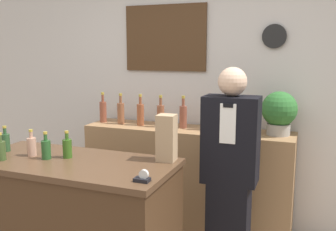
{
  "coord_description": "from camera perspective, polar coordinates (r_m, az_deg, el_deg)",
  "views": [
    {
      "loc": [
        1.14,
        -1.53,
        1.71
      ],
      "look_at": [
        0.12,
        1.13,
        1.22
      ],
      "focal_mm": 40.0,
      "sensor_mm": 36.0,
      "label": 1
    }
  ],
  "objects": [
    {
      "name": "back_wall",
      "position": [
        3.72,
        3.11,
        4.33
      ],
      "size": [
        5.2,
        0.09,
        2.7
      ],
      "color": "silver",
      "rests_on": "ground_plane"
    },
    {
      "name": "back_shelf",
      "position": [
        3.63,
        2.79,
        -9.75
      ],
      "size": [
        1.95,
        0.44,
        1.0
      ],
      "color": "#9E754C",
      "rests_on": "ground_plane"
    },
    {
      "name": "display_counter",
      "position": [
        2.85,
        -14.21,
        -16.04
      ],
      "size": [
        1.45,
        0.67,
        0.97
      ],
      "color": "#422B19",
      "rests_on": "ground_plane"
    },
    {
      "name": "shopkeeper",
      "position": [
        2.87,
        9.4,
        -8.87
      ],
      "size": [
        0.4,
        0.25,
        1.6
      ],
      "color": "black",
      "rests_on": "ground_plane"
    },
    {
      "name": "potted_plant",
      "position": [
        3.33,
        16.59,
        0.6
      ],
      "size": [
        0.3,
        0.3,
        0.38
      ],
      "color": "#9E998E",
      "rests_on": "back_shelf"
    },
    {
      "name": "paper_bag",
      "position": [
        2.54,
        -0.21,
        -3.43
      ],
      "size": [
        0.13,
        0.13,
        0.32
      ],
      "color": "tan",
      "rests_on": "display_counter"
    },
    {
      "name": "tape_dispenser",
      "position": [
        2.18,
        -3.89,
        -9.46
      ],
      "size": [
        0.09,
        0.06,
        0.07
      ],
      "color": "black",
      "rests_on": "display_counter"
    },
    {
      "name": "counter_bottle_0",
      "position": [
        3.06,
        -23.52,
        -3.69
      ],
      "size": [
        0.06,
        0.06,
        0.19
      ],
      "color": "#274A28",
      "rests_on": "display_counter"
    },
    {
      "name": "counter_bottle_1",
      "position": [
        2.82,
        -24.13,
        -4.82
      ],
      "size": [
        0.06,
        0.06,
        0.19
      ],
      "color": "#364B24",
      "rests_on": "display_counter"
    },
    {
      "name": "counter_bottle_2",
      "position": [
        2.85,
        -20.06,
        -4.39
      ],
      "size": [
        0.06,
        0.06,
        0.19
      ],
      "color": "tan",
      "rests_on": "display_counter"
    },
    {
      "name": "counter_bottle_3",
      "position": [
        2.74,
        -18.08,
        -4.85
      ],
      "size": [
        0.06,
        0.06,
        0.19
      ],
      "color": "#245025",
      "rests_on": "display_counter"
    },
    {
      "name": "counter_bottle_4",
      "position": [
        2.73,
        -15.1,
        -4.76
      ],
      "size": [
        0.06,
        0.06,
        0.19
      ],
      "color": "#30581A",
      "rests_on": "display_counter"
    },
    {
      "name": "shelf_bottle_0",
      "position": [
        3.85,
        -9.86,
        0.69
      ],
      "size": [
        0.07,
        0.07,
        0.3
      ],
      "color": "brown",
      "rests_on": "back_shelf"
    },
    {
      "name": "shelf_bottle_1",
      "position": [
        3.73,
        -7.2,
        0.47
      ],
      "size": [
        0.07,
        0.07,
        0.3
      ],
      "color": "brown",
      "rests_on": "back_shelf"
    },
    {
      "name": "shelf_bottle_2",
      "position": [
        3.63,
        -4.22,
        0.27
      ],
      "size": [
        0.07,
        0.07,
        0.3
      ],
      "color": "brown",
      "rests_on": "back_shelf"
    },
    {
      "name": "shelf_bottle_3",
      "position": [
        3.54,
        -1.13,
        0.06
      ],
      "size": [
        0.07,
        0.07,
        0.3
      ],
      "color": "brown",
      "rests_on": "back_shelf"
    },
    {
      "name": "shelf_bottle_4",
      "position": [
        3.5,
        2.32,
        -0.06
      ],
      "size": [
        0.07,
        0.07,
        0.3
      ],
      "color": "brown",
      "rests_on": "back_shelf"
    },
    {
      "name": "shelf_bottle_5",
      "position": [
        3.43,
        5.63,
        -0.32
      ],
      "size": [
        0.07,
        0.07,
        0.3
      ],
      "color": "brown",
      "rests_on": "back_shelf"
    },
    {
      "name": "shelf_bottle_6",
      "position": [
        3.37,
        9.1,
        -0.57
      ],
      "size": [
        0.07,
        0.07,
        0.3
      ],
      "color": "brown",
      "rests_on": "back_shelf"
    },
    {
      "name": "shelf_bottle_7",
      "position": [
        3.33,
        12.68,
        -0.81
      ],
      "size": [
        0.07,
        0.07,
        0.3
      ],
      "color": "brown",
      "rests_on": "back_shelf"
    }
  ]
}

